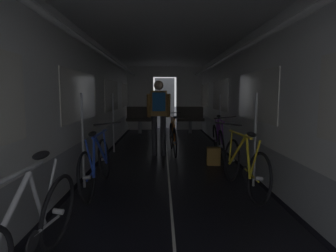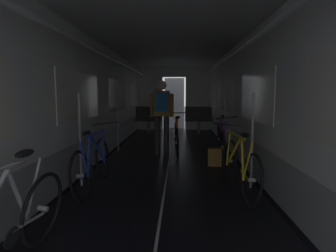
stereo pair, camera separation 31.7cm
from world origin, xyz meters
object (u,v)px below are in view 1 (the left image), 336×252
Objects in this scene: bench_seat_far_left at (140,117)px; backpack_on_floor at (213,156)px; bicycle_silver at (27,234)px; bicycle_orange_in_aisle at (173,137)px; bicycle_yellow at (243,165)px; bicycle_blue at (97,164)px; person_cyclist_aisle at (159,111)px; bicycle_purple at (218,140)px; bench_seat_far_right at (190,117)px.

backpack_on_floor is at bearing -68.82° from bench_seat_far_left.
bench_seat_far_left is 8.14m from bicycle_silver.
bench_seat_far_left is 0.58× the size of bicycle_orange_in_aisle.
bicycle_blue is (-2.10, 0.09, 0.00)m from bicycle_yellow.
bicycle_orange_in_aisle is 1.36m from backpack_on_floor.
bicycle_blue is at bearing -115.18° from bicycle_orange_in_aisle.
person_cyclist_aisle is (0.72, -3.82, 0.45)m from bench_seat_far_left.
backpack_on_floor is (1.98, 3.48, -0.21)m from bicycle_silver.
bicycle_yellow is 2.74m from person_cyclist_aisle.
person_cyclist_aisle reaches higher than bicycle_blue.
bicycle_silver is 1.01× the size of person_cyclist_aisle.
person_cyclist_aisle is 1.61m from backpack_on_floor.
bicycle_purple is (2.18, 2.14, 0.00)m from bicycle_blue.
bicycle_purple is at bearing 87.79° from bicycle_yellow.
bench_seat_far_left is 0.58× the size of bicycle_blue.
bicycle_purple is 1.07m from bicycle_orange_in_aisle.
bench_seat_far_left is at bearing 88.60° from bicycle_blue.
bench_seat_far_right reaches higher than bicycle_purple.
bench_seat_far_left reaches higher than bicycle_purple.
bicycle_purple is at bearing -6.19° from person_cyclist_aisle.
bench_seat_far_right is at bearing 78.05° from bicycle_orange_in_aisle.
bicycle_yellow is at bearing -72.51° from bench_seat_far_left.
bicycle_silver is 4.01m from backpack_on_floor.
bicycle_yellow reaches higher than bicycle_orange_in_aisle.
bicycle_purple is 1.00× the size of bicycle_orange_in_aisle.
bench_seat_far_right reaches higher than bicycle_yellow.
bicycle_blue is 1.00× the size of bicycle_orange_in_aisle.
bench_seat_far_left reaches higher than bicycle_yellow.
bench_seat_far_left is at bearing 100.68° from person_cyclist_aisle.
backpack_on_floor is at bearing -55.75° from bicycle_orange_in_aisle.
person_cyclist_aisle reaches higher than bench_seat_far_right.
bench_seat_far_left is 2.89× the size of backpack_on_floor.
bench_seat_far_left is at bearing 180.00° from bench_seat_far_right.
bicycle_silver is 4.75m from bicycle_orange_in_aisle.
bench_seat_far_right is 6.40m from bicycle_blue.
backpack_on_floor is at bearing 36.49° from bicycle_blue.
backpack_on_floor is (0.75, -1.11, -0.21)m from bicycle_orange_in_aisle.
person_cyclist_aisle reaches higher than bicycle_silver.
bench_seat_far_right is at bearing 90.03° from backpack_on_floor.
bench_seat_far_left and bicycle_silver have the same top height.
backpack_on_floor is (1.95, 1.44, -0.21)m from bicycle_blue.
bicycle_yellow is 1.00× the size of bicycle_blue.
bicycle_silver reaches higher than bicycle_orange_in_aisle.
bench_seat_far_left is 4.45m from bicycle_purple.
bicycle_blue reaches higher than bicycle_purple.
bicycle_yellow is 1.00× the size of bicycle_silver.
bench_seat_far_right is 3.63m from bicycle_orange_in_aisle.
bicycle_blue is (-1.95, -6.10, -0.19)m from bench_seat_far_right.
bicycle_yellow is (1.95, -6.18, -0.19)m from bench_seat_far_left.
person_cyclist_aisle reaches higher than bicycle_yellow.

